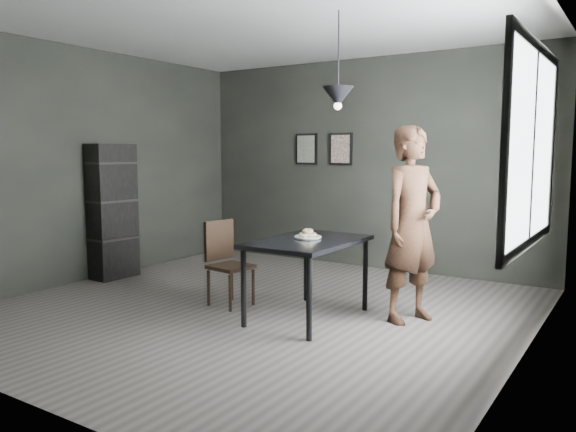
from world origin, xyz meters
The scene contains 13 objects.
ground centered at (0.00, 0.00, 0.00)m, with size 5.00×5.00×0.00m, color #3C3734.
back_wall centered at (0.00, 2.50, 1.40)m, with size 5.00×0.10×2.80m, color black.
ceiling centered at (0.00, 0.00, 2.80)m, with size 5.00×5.00×0.02m.
window_assembly centered at (2.47, 0.20, 1.60)m, with size 0.04×1.96×1.56m.
cafe_table centered at (0.60, 0.00, 0.67)m, with size 0.80×1.20×0.75m.
white_plate centered at (0.56, 0.06, 0.76)m, with size 0.23×0.23×0.01m, color white.
donut_pile centered at (0.56, 0.06, 0.79)m, with size 0.19×0.19×0.08m.
woman centered at (1.44, 0.46, 0.90)m, with size 0.66×0.43×1.80m, color black.
wood_chair centered at (-0.36, -0.03, 0.49)m, with size 0.42×0.42×0.86m.
shelf_unit centered at (-2.32, 0.18, 0.83)m, with size 0.31×0.55×1.66m, color black.
pendant_lamp centered at (0.85, 0.10, 2.05)m, with size 0.28×0.28×0.86m.
framed_print_left centered at (-0.90, 2.47, 1.60)m, with size 0.34×0.04×0.44m.
framed_print_right centered at (-0.35, 2.47, 1.60)m, with size 0.34×0.04×0.44m.
Camera 1 is at (3.24, -4.42, 1.56)m, focal length 35.00 mm.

